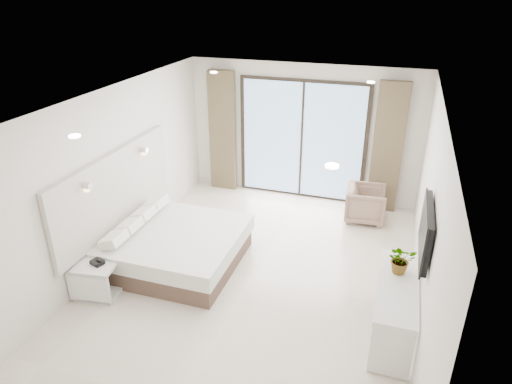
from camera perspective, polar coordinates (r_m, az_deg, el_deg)
ground at (r=7.04m, az=-0.29°, el=-10.68°), size 6.20×6.20×0.00m
room_shell at (r=6.95m, az=0.03°, el=3.73°), size 4.62×6.22×2.72m
bed at (r=7.34m, az=-10.14°, el=-6.73°), size 1.99×1.89×0.69m
nightstand at (r=6.94m, az=-19.18°, el=-10.32°), size 0.61×0.53×0.51m
phone at (r=6.78m, az=-19.22°, el=-8.30°), size 0.20×0.18×0.06m
console_desk at (r=5.99m, az=17.10°, el=-12.63°), size 0.48×1.55×0.77m
plant at (r=6.02m, az=17.64°, el=-8.36°), size 0.44×0.46×0.29m
armchair at (r=8.68m, az=13.55°, el=-1.25°), size 0.71×0.75×0.72m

